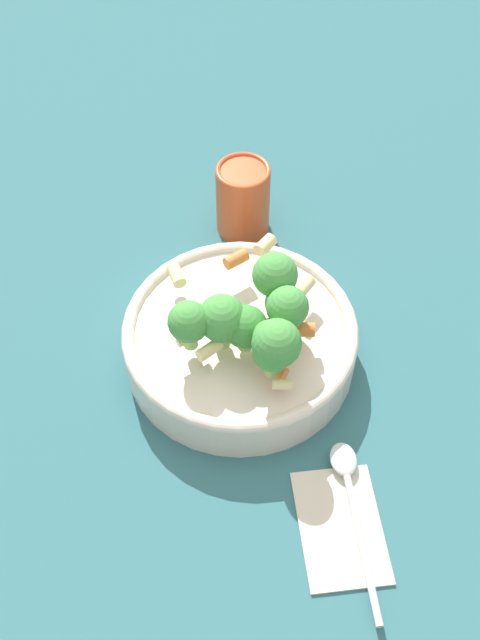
{
  "coord_description": "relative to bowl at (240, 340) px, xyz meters",
  "views": [
    {
      "loc": [
        0.46,
        -0.09,
        0.66
      ],
      "look_at": [
        0.0,
        0.0,
        0.06
      ],
      "focal_mm": 42.0,
      "sensor_mm": 36.0,
      "label": 1
    }
  ],
  "objects": [
    {
      "name": "napkin",
      "position": [
        0.21,
        0.05,
        -0.03
      ],
      "size": [
        0.12,
        0.08,
        0.01
      ],
      "color": "beige",
      "rests_on": "ground_plane"
    },
    {
      "name": "pasta_salad",
      "position": [
        0.03,
        0.01,
        0.07
      ],
      "size": [
        0.19,
        0.16,
        0.08
      ],
      "color": "#8CB766",
      "rests_on": "bowl"
    },
    {
      "name": "bowl",
      "position": [
        0.0,
        0.0,
        0.0
      ],
      "size": [
        0.25,
        0.25,
        0.05
      ],
      "color": "beige",
      "rests_on": "ground_plane"
    },
    {
      "name": "ground_plane",
      "position": [
        0.0,
        0.0,
        -0.03
      ],
      "size": [
        3.0,
        3.0,
        0.0
      ],
      "primitive_type": "plane",
      "color": "#2D6066"
    },
    {
      "name": "cup",
      "position": [
        -0.19,
        0.04,
        0.02
      ],
      "size": [
        0.06,
        0.06,
        0.09
      ],
      "color": "#CC4C23",
      "rests_on": "ground_plane"
    },
    {
      "name": "spoon",
      "position": [
        0.18,
        0.07,
        -0.02
      ],
      "size": [
        0.18,
        0.03,
        0.01
      ],
      "rotation": [
        0.0,
        0.0,
        9.34
      ],
      "color": "silver",
      "rests_on": "napkin"
    }
  ]
}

